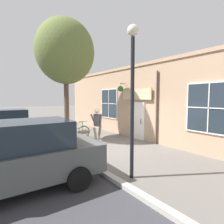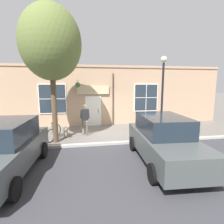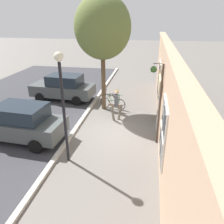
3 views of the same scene
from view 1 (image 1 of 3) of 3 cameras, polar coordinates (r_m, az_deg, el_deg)
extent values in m
plane|color=#66605B|center=(8.35, 0.73, -11.64)|extent=(90.00, 90.00, 0.00)
cube|color=#B2ADA3|center=(7.34, -12.11, -13.55)|extent=(0.20, 28.00, 0.12)
cube|color=tan|center=(9.63, 11.92, 2.74)|extent=(0.30, 18.00, 4.08)
cube|color=tan|center=(9.80, 12.13, 15.22)|extent=(0.42, 18.00, 0.16)
cube|color=white|center=(10.06, 8.24, -2.79)|extent=(0.10, 1.10, 2.10)
cube|color=#232D38|center=(10.04, 8.12, -3.09)|extent=(0.03, 0.90, 1.90)
cylinder|color=#47382D|center=(9.75, 9.32, -3.04)|extent=(0.03, 0.03, 0.30)
cube|color=beige|center=(9.91, 7.93, 5.80)|extent=(0.08, 2.20, 0.60)
cylinder|color=#47382D|center=(9.00, 14.40, 1.27)|extent=(0.09, 0.09, 3.67)
cylinder|color=#47382D|center=(10.61, 3.57, 9.22)|extent=(0.44, 0.04, 0.04)
cylinder|color=#47382D|center=(10.48, 2.80, 8.29)|extent=(0.01, 0.01, 0.34)
cone|color=#2D2823|center=(10.47, 2.80, 7.09)|extent=(0.32, 0.32, 0.18)
sphere|color=#3D6B33|center=(10.48, 2.80, 7.58)|extent=(0.34, 0.34, 0.34)
cube|color=white|center=(12.06, -0.91, 2.76)|extent=(0.08, 1.82, 2.02)
cube|color=#232D38|center=(12.04, -1.03, 2.76)|extent=(0.03, 1.70, 1.90)
cube|color=white|center=(12.03, -1.11, 2.76)|extent=(0.04, 0.04, 1.90)
cube|color=white|center=(12.03, -1.11, 2.76)|extent=(0.04, 1.70, 0.04)
cube|color=white|center=(7.74, 29.13, 1.18)|extent=(0.08, 1.82, 2.02)
cube|color=#232D38|center=(7.72, 29.04, 1.17)|extent=(0.03, 1.70, 1.90)
cube|color=white|center=(7.70, 28.98, 1.16)|extent=(0.04, 0.04, 1.90)
cube|color=white|center=(7.70, 28.98, 1.16)|extent=(0.04, 1.70, 0.04)
cylinder|color=#6B665B|center=(9.05, -5.47, -7.53)|extent=(0.33, 0.18, 0.88)
cylinder|color=#6B665B|center=(9.44, -4.17, -7.01)|extent=(0.33, 0.18, 0.88)
cube|color=#4C4C51|center=(9.12, -4.84, -2.62)|extent=(0.27, 0.37, 0.64)
sphere|color=beige|center=(9.06, -4.95, 0.38)|extent=(0.24, 0.24, 0.24)
sphere|color=tan|center=(9.08, -4.81, 0.55)|extent=(0.23, 0.23, 0.23)
cylinder|color=#4C4C51|center=(8.97, -3.67, -2.48)|extent=(0.17, 0.11, 0.57)
cylinder|color=#4C4C51|center=(9.22, -6.26, -2.19)|extent=(0.34, 0.14, 0.52)
ellipsoid|color=#7F6B5B|center=(10.08, -8.98, -6.43)|extent=(0.69, 0.33, 0.23)
cylinder|color=#7F6B5B|center=(9.97, -9.67, -8.10)|extent=(0.06, 0.06, 0.31)
cylinder|color=#7F6B5B|center=(10.09, -10.16, -7.94)|extent=(0.06, 0.06, 0.31)
cylinder|color=#7F6B5B|center=(10.18, -7.76, -7.80)|extent=(0.06, 0.06, 0.31)
cylinder|color=#7F6B5B|center=(10.31, -8.26, -7.65)|extent=(0.06, 0.06, 0.31)
sphere|color=#7F6B5B|center=(9.86, -10.90, -6.18)|extent=(0.19, 0.19, 0.19)
cone|color=#7F6B5B|center=(9.80, -11.45, -6.36)|extent=(0.11, 0.10, 0.09)
cone|color=#7F6B5B|center=(9.80, -10.70, -5.69)|extent=(0.06, 0.06, 0.07)
cone|color=#7F6B5B|center=(9.89, -11.01, -5.61)|extent=(0.06, 0.06, 0.07)
cylinder|color=#7F6B5B|center=(10.31, -7.05, -5.89)|extent=(0.21, 0.06, 0.14)
cylinder|color=brown|center=(9.93, -14.59, 1.72)|extent=(0.26, 0.26, 3.73)
ellipsoid|color=olive|center=(10.23, -14.94, 18.59)|extent=(3.16, 2.85, 3.48)
sphere|color=olive|center=(10.21, -14.45, 15.44)|extent=(1.85, 1.85, 1.85)
torus|color=black|center=(10.60, -9.21, -6.36)|extent=(0.67, 0.31, 0.70)
torus|color=black|center=(10.36, -14.77, -6.71)|extent=(0.67, 0.31, 0.70)
cylinder|color=#33723F|center=(10.43, -11.98, -5.46)|extent=(0.97, 0.22, 0.24)
cylinder|color=#33723F|center=(10.37, -12.97, -4.76)|extent=(0.25, 0.08, 0.47)
cylinder|color=#33723F|center=(10.40, -11.74, -3.71)|extent=(0.81, 0.19, 0.20)
cylinder|color=#33723F|center=(10.53, -9.64, -4.68)|extent=(0.08, 0.05, 0.58)
cylinder|color=#33723F|center=(10.49, -9.48, -3.05)|extent=(0.44, 0.20, 0.03)
ellipsoid|color=black|center=(10.33, -13.00, -3.34)|extent=(0.26, 0.15, 0.11)
cube|color=#1E2833|center=(10.42, -32.26, -1.21)|extent=(2.33, 1.69, 0.68)
cylinder|color=black|center=(9.79, -25.28, -7.78)|extent=(0.63, 0.22, 0.62)
cylinder|color=black|center=(11.50, -26.50, -6.03)|extent=(0.63, 0.22, 0.62)
cube|color=#474C4C|center=(5.15, -29.11, -14.60)|extent=(4.40, 2.03, 0.76)
cube|color=#1E2833|center=(4.98, -26.95, -6.58)|extent=(2.33, 1.69, 0.68)
cylinder|color=black|center=(4.76, -10.70, -20.63)|extent=(0.63, 0.22, 0.62)
cylinder|color=black|center=(6.31, -17.03, -14.31)|extent=(0.63, 0.22, 0.62)
cylinder|color=black|center=(5.01, 6.61, 0.81)|extent=(0.11, 0.11, 4.01)
sphere|color=beige|center=(5.33, 6.85, 24.94)|extent=(0.32, 0.32, 0.32)
cylinder|color=#99999E|center=(12.56, -21.40, -5.01)|extent=(0.20, 0.20, 0.62)
sphere|color=#99999E|center=(12.50, -21.45, -3.38)|extent=(0.20, 0.20, 0.20)
cylinder|color=#99999E|center=(12.52, -21.94, -4.90)|extent=(0.10, 0.07, 0.07)
cylinder|color=#99999E|center=(12.58, -20.88, -4.83)|extent=(0.10, 0.07, 0.07)
camera|label=2|loc=(9.42, -70.78, 5.15)|focal=28.00mm
camera|label=3|loc=(7.94, 82.57, 23.82)|focal=35.00mm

